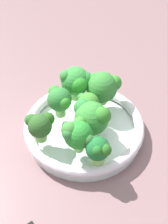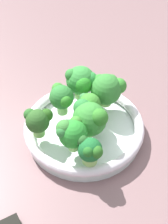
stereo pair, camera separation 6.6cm
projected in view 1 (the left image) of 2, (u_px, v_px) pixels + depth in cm
name	position (u px, v px, depth cm)	size (l,w,h in cm)	color
ground_plane	(82.00, 129.00, 73.11)	(130.00, 130.00, 2.50)	#7D5C5E
bowl	(84.00, 128.00, 69.21)	(24.48, 24.48, 3.60)	white
broccoli_floret_0	(77.00, 134.00, 60.16)	(5.66, 5.88, 6.98)	#8ED067
broccoli_floret_1	(76.00, 82.00, 69.77)	(6.37, 6.67, 7.60)	#84CB5F
broccoli_floret_2	(98.00, 149.00, 59.05)	(4.43, 5.31, 5.50)	#93C563
broccoli_floret_3	(103.00, 86.00, 69.59)	(6.65, 7.06, 7.17)	#9FD770
broccoli_floret_4	(91.00, 117.00, 63.50)	(6.55, 7.51, 7.25)	#79BE51
broccoli_floret_5	(40.00, 125.00, 62.60)	(5.05, 5.43, 5.92)	#78B552
broccoli_floret_6	(60.00, 100.00, 66.60)	(5.15, 5.08, 6.71)	#8FCA6E
broccoli_floret_7	(88.00, 105.00, 66.31)	(4.86, 4.38, 6.10)	#88BA50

